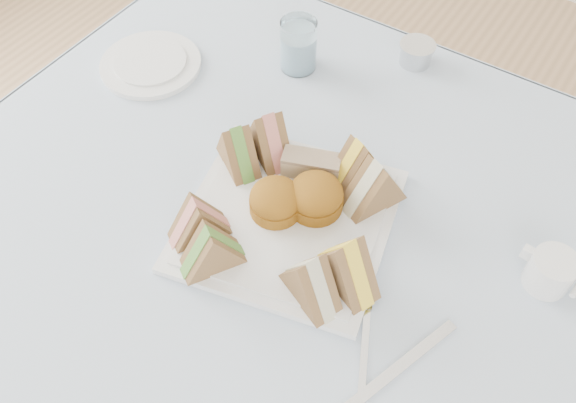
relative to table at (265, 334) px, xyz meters
The scene contains 21 objects.
floor 0.37m from the table, ahead, with size 4.00×4.00×0.00m, color #9E7751.
table is the anchor object (origin of this frame).
tablecloth 0.37m from the table, ahead, with size 1.02×1.02×0.01m, color #A5C3DE.
serving_plate 0.38m from the table, 33.33° to the left, with size 0.29×0.29×0.01m, color silver.
sandwich_fl_a 0.43m from the table, 126.73° to the right, with size 0.09×0.04×0.08m, color brown, non-canonical shape.
sandwich_fl_b 0.44m from the table, 93.88° to the right, with size 0.09×0.04×0.08m, color brown, non-canonical shape.
sandwich_fr_a 0.46m from the table, ahead, with size 0.10×0.05×0.09m, color brown, non-canonical shape.
sandwich_fr_b 0.45m from the table, 26.03° to the right, with size 0.09×0.04×0.08m, color brown, non-canonical shape.
sandwich_bl_a 0.44m from the table, 140.28° to the left, with size 0.09×0.04×0.08m, color brown, non-canonical shape.
sandwich_bl_b 0.45m from the table, 116.02° to the left, with size 0.10×0.04×0.08m, color brown, non-canonical shape.
sandwich_br_a 0.46m from the table, 43.01° to the left, with size 0.10×0.05×0.09m, color brown, non-canonical shape.
sandwich_br_b 0.46m from the table, 60.63° to the left, with size 0.09×0.04×0.08m, color brown, non-canonical shape.
scone_left 0.41m from the table, 57.33° to the left, with size 0.08×0.08×0.05m, color brown.
scone_right 0.42m from the table, 45.64° to the left, with size 0.08×0.08×0.05m, color brown.
pastry_slice 0.42m from the table, 78.68° to the left, with size 0.09×0.03×0.04m, color tan.
side_plate 0.55m from the table, 153.66° to the left, with size 0.18×0.18×0.01m, color silver.
water_glass 0.55m from the table, 112.90° to the left, with size 0.06×0.06×0.09m, color white.
tea_strainer 0.59m from the table, 85.59° to the left, with size 0.06×0.06×0.04m, color silver.
knife 0.47m from the table, 16.46° to the right, with size 0.01×0.18×0.00m, color silver.
fork 0.46m from the table, 25.00° to the right, with size 0.01×0.16×0.00m, color silver.
creamer_jug 0.57m from the table, 19.04° to the left, with size 0.06×0.06×0.05m, color silver.
Camera 1 is at (0.32, -0.40, 1.47)m, focal length 38.00 mm.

